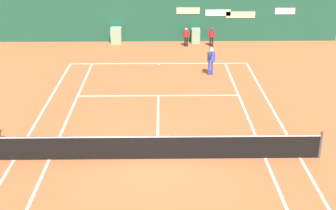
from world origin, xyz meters
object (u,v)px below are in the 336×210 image
player_on_baseline (211,59)px  tennis_ball_mid_court (96,97)px  ball_kid_left_post (186,36)px  ball_kid_centre_post (212,36)px

player_on_baseline → tennis_ball_mid_court: player_on_baseline is taller
ball_kid_left_post → ball_kid_centre_post: size_ratio=0.99×
player_on_baseline → ball_kid_left_post: 6.10m
player_on_baseline → tennis_ball_mid_court: size_ratio=26.19×
tennis_ball_mid_court → ball_kid_centre_post: bearing=54.7°
ball_kid_left_post → player_on_baseline: bearing=98.9°
ball_kid_left_post → ball_kid_centre_post: 1.71m
player_on_baseline → ball_kid_centre_post: bearing=-114.8°
ball_kid_left_post → tennis_ball_mid_court: 10.60m
tennis_ball_mid_court → player_on_baseline: bearing=29.3°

